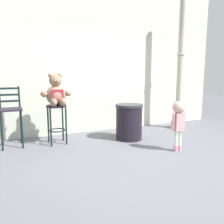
{
  "coord_description": "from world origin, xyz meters",
  "views": [
    {
      "loc": [
        -1.88,
        -2.69,
        1.27
      ],
      "look_at": [
        -0.18,
        0.95,
        0.64
      ],
      "focal_mm": 35.53,
      "sensor_mm": 36.0,
      "label": 1
    }
  ],
  "objects_px": {
    "trash_bin": "(129,122)",
    "bar_chair_empty": "(11,113)",
    "teddy_bear": "(56,93)",
    "child_walking": "(179,115)",
    "lamppost": "(180,77)",
    "bar_stool_with_teddy": "(57,116)"
  },
  "relations": [
    {
      "from": "bar_chair_empty",
      "to": "bar_stool_with_teddy",
      "type": "bearing_deg",
      "value": -11.31
    },
    {
      "from": "child_walking",
      "to": "bar_chair_empty",
      "type": "height_order",
      "value": "bar_chair_empty"
    },
    {
      "from": "teddy_bear",
      "to": "trash_bin",
      "type": "distance_m",
      "value": 1.56
    },
    {
      "from": "bar_stool_with_teddy",
      "to": "bar_chair_empty",
      "type": "height_order",
      "value": "bar_chair_empty"
    },
    {
      "from": "teddy_bear",
      "to": "bar_chair_empty",
      "type": "xyz_separation_m",
      "value": [
        -0.79,
        0.19,
        -0.34
      ]
    },
    {
      "from": "teddy_bear",
      "to": "trash_bin",
      "type": "bearing_deg",
      "value": -11.54
    },
    {
      "from": "lamppost",
      "to": "trash_bin",
      "type": "bearing_deg",
      "value": -167.21
    },
    {
      "from": "child_walking",
      "to": "bar_chair_empty",
      "type": "distance_m",
      "value": 2.99
    },
    {
      "from": "trash_bin",
      "to": "bar_chair_empty",
      "type": "relative_size",
      "value": 0.66
    },
    {
      "from": "bar_stool_with_teddy",
      "to": "teddy_bear",
      "type": "bearing_deg",
      "value": -90.0
    },
    {
      "from": "bar_stool_with_teddy",
      "to": "child_walking",
      "type": "distance_m",
      "value": 2.24
    },
    {
      "from": "child_walking",
      "to": "trash_bin",
      "type": "xyz_separation_m",
      "value": [
        -0.39,
        1.02,
        -0.27
      ]
    },
    {
      "from": "teddy_bear",
      "to": "trash_bin",
      "type": "xyz_separation_m",
      "value": [
        1.4,
        -0.29,
        -0.61
      ]
    },
    {
      "from": "child_walking",
      "to": "lamppost",
      "type": "distance_m",
      "value": 1.96
    },
    {
      "from": "teddy_bear",
      "to": "bar_chair_empty",
      "type": "height_order",
      "value": "teddy_bear"
    },
    {
      "from": "lamppost",
      "to": "bar_chair_empty",
      "type": "bearing_deg",
      "value": 178.39
    },
    {
      "from": "child_walking",
      "to": "trash_bin",
      "type": "distance_m",
      "value": 1.12
    },
    {
      "from": "trash_bin",
      "to": "lamppost",
      "type": "xyz_separation_m",
      "value": [
        1.62,
        0.37,
        0.91
      ]
    },
    {
      "from": "teddy_bear",
      "to": "bar_chair_empty",
      "type": "bearing_deg",
      "value": 166.71
    },
    {
      "from": "child_walking",
      "to": "trash_bin",
      "type": "relative_size",
      "value": 1.2
    },
    {
      "from": "trash_bin",
      "to": "lamppost",
      "type": "bearing_deg",
      "value": 12.79
    },
    {
      "from": "teddy_bear",
      "to": "bar_stool_with_teddy",
      "type": "bearing_deg",
      "value": 90.0
    }
  ]
}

